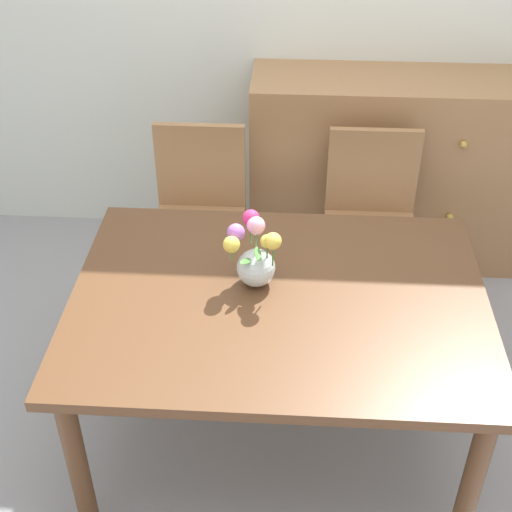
% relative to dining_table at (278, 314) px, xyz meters
% --- Properties ---
extents(ground_plane, '(12.00, 12.00, 0.00)m').
position_rel_dining_table_xyz_m(ground_plane, '(0.00, 0.00, -0.64)').
color(ground_plane, '#939399').
extents(dining_table, '(1.46, 1.08, 0.73)m').
position_rel_dining_table_xyz_m(dining_table, '(0.00, 0.00, 0.00)').
color(dining_table, brown).
rests_on(dining_table, ground_plane).
extents(chair_left, '(0.42, 0.42, 0.90)m').
position_rel_dining_table_xyz_m(chair_left, '(-0.40, 0.88, -0.13)').
color(chair_left, '#9E7047').
rests_on(chair_left, ground_plane).
extents(chair_right, '(0.42, 0.42, 0.90)m').
position_rel_dining_table_xyz_m(chair_right, '(0.40, 0.88, -0.13)').
color(chair_right, '#9E7047').
rests_on(chair_right, ground_plane).
extents(dresser, '(1.40, 0.47, 1.00)m').
position_rel_dining_table_xyz_m(dresser, '(0.52, 1.33, -0.14)').
color(dresser, '#9E7047').
rests_on(dresser, ground_plane).
extents(flower_vase, '(0.20, 0.20, 0.25)m').
position_rel_dining_table_xyz_m(flower_vase, '(-0.09, 0.07, 0.20)').
color(flower_vase, silver).
rests_on(flower_vase, dining_table).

